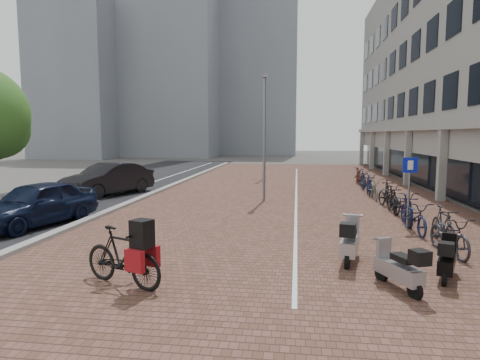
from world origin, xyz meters
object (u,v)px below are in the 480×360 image
Objects in this scene: car_navy at (36,204)px; scooter_mid at (447,258)px; car_dark at (108,179)px; parking_sign at (409,182)px; hero_bike at (123,256)px; scooter_front at (350,240)px; scooter_back at (399,267)px.

car_navy reaches higher than scooter_mid.
car_dark reaches higher than scooter_mid.
car_navy is at bearing 175.55° from parking_sign.
hero_bike is 5.27m from scooter_front.
car_navy is 10.37m from scooter_front.
car_navy is 0.90× the size of car_dark.
parking_sign is (12.31, 1.14, 0.81)m from car_navy.
scooter_mid is 0.58× the size of parking_sign.
car_navy reaches higher than scooter_back.
scooter_mid is 0.96× the size of scooter_back.
scooter_back is (10.73, -4.46, -0.27)m from car_navy.
hero_bike is at bearing -148.95° from parking_sign.
scooter_mid is 1.41m from scooter_back.
hero_bike is 1.31× the size of scooter_front.
parking_sign is (1.58, 5.60, 1.08)m from scooter_back.
hero_bike is at bearing -142.85° from scooter_front.
car_dark is 2.37× the size of hero_bike.
car_navy is 3.27× the size of scooter_mid.
scooter_front is at bearing 175.94° from scooter_mid.
hero_bike is (5.23, -4.97, -0.12)m from car_navy.
scooter_front is 1.87m from scooter_back.
car_navy reaches higher than scooter_front.
car_navy is 2.12× the size of hero_bike.
hero_bike reaches higher than scooter_front.
scooter_back is 0.60× the size of parking_sign.
hero_bike is 1.54× the size of scooter_mid.
scooter_front is (10.73, -9.72, -0.27)m from car_dark.
scooter_mid is at bearing -2.71° from car_navy.
parking_sign is at bearing -2.10° from car_dark.
car_dark is at bearing 149.88° from scooter_front.
car_dark reaches higher than scooter_back.
car_dark is 2.11× the size of parking_sign.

